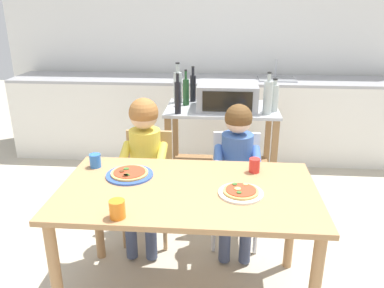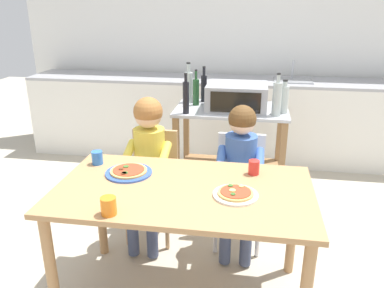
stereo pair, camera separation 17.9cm
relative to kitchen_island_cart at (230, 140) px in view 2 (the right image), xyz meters
name	(u,v)px [view 2 (the right image)]	position (x,y,z in m)	size (l,w,h in m)	color
ground_plane	(206,208)	(-0.18, -0.23, -0.57)	(10.90, 10.90, 0.00)	#B7AD99
back_wall_tiled	(226,34)	(-0.18, 1.46, 0.78)	(4.86, 0.14, 2.70)	white
kitchen_counter	(221,118)	(-0.18, 1.05, -0.12)	(4.38, 0.60, 1.11)	silver
kitchen_island_cart	(230,140)	(0.00, 0.00, 0.00)	(0.95, 0.58, 0.86)	#B7BABF
toaster_oven	(237,97)	(0.04, -0.03, 0.40)	(0.50, 0.40, 0.22)	#999BA0
bottle_slim_sauce	(196,91)	(-0.32, 0.06, 0.41)	(0.06, 0.06, 0.31)	#1E4723
bottle_squat_spirits	(277,99)	(0.36, -0.17, 0.43)	(0.07, 0.07, 0.34)	#ADB7B2
bottle_dark_olive_oil	(204,87)	(-0.27, 0.20, 0.42)	(0.05, 0.05, 0.32)	black
bottle_clear_vinegar	(284,99)	(0.42, -0.08, 0.41)	(0.07, 0.07, 0.27)	#ADB7B2
bottle_tall_green_wine	(189,86)	(-0.40, 0.15, 0.43)	(0.08, 0.08, 0.36)	#ADB7B2
bottle_brown_beer	(186,97)	(-0.36, -0.22, 0.43)	(0.05, 0.05, 0.33)	black
dining_table	(184,204)	(-0.18, -1.32, 0.08)	(1.43, 0.81, 0.75)	#AD7F51
dining_chair_left	(153,176)	(-0.53, -0.65, -0.09)	(0.36, 0.36, 0.81)	tan
dining_chair_right	(240,182)	(0.11, -0.64, -0.09)	(0.36, 0.36, 0.81)	silver
child_in_yellow_shirt	(148,154)	(-0.53, -0.77, 0.14)	(0.32, 0.42, 1.09)	#424C6B
child_in_blue_striped_shirt	(240,163)	(0.11, -0.76, 0.11)	(0.32, 0.42, 1.05)	#424C6B
pizza_plate_blue_rimmed	(129,172)	(-0.54, -1.19, 0.19)	(0.28, 0.28, 0.03)	#3356B7
pizza_plate_white	(236,194)	(0.11, -1.37, 0.19)	(0.24, 0.24, 0.03)	white
drinking_cup_orange	(109,206)	(-0.48, -1.66, 0.22)	(0.08, 0.08, 0.09)	orange
drinking_cup_red	(254,167)	(0.21, -1.08, 0.22)	(0.07, 0.07, 0.09)	red
drinking_cup_blue	(97,158)	(-0.78, -1.08, 0.22)	(0.07, 0.07, 0.08)	blue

